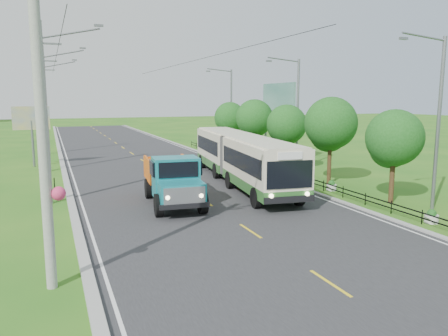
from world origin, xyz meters
TOP-DOWN VIEW (x-y plane):
  - ground at (0.00, 0.00)m, footprint 240.00×240.00m
  - road at (0.00, 20.00)m, footprint 14.00×120.00m
  - curb_left at (-7.20, 20.00)m, footprint 0.40×120.00m
  - curb_right at (7.15, 20.00)m, footprint 0.30×120.00m
  - edge_line_left at (-6.65, 20.00)m, footprint 0.12×120.00m
  - edge_line_right at (6.65, 20.00)m, footprint 0.12×120.00m
  - centre_dash at (0.00, 0.00)m, footprint 0.12×2.20m
  - railing_right at (8.00, 14.00)m, footprint 0.04×40.00m
  - pole_nearest at (-8.24, -3.00)m, footprint 3.51×0.44m
  - pole_near at (-8.26, 9.00)m, footprint 3.51×0.32m
  - pole_mid at (-8.26, 21.00)m, footprint 3.51×0.32m
  - pole_far at (-8.26, 33.00)m, footprint 3.51×0.32m
  - tree_second at (9.86, 2.14)m, footprint 3.18×3.26m
  - tree_third at (9.86, 8.14)m, footprint 3.60×3.62m
  - tree_fourth at (9.86, 14.14)m, footprint 3.24×3.31m
  - tree_fifth at (9.86, 20.14)m, footprint 3.48×3.52m
  - tree_back at (9.86, 26.14)m, footprint 3.30×3.36m
  - streetlight_near at (10.64, 0.00)m, footprint 3.02×0.20m
  - streetlight_mid at (10.64, 14.00)m, footprint 3.02×0.20m
  - streetlight_far at (10.64, 28.00)m, footprint 3.02×0.20m
  - planter_front at (8.60, -2.00)m, footprint 0.64×0.64m
  - planter_near at (8.60, 6.00)m, footprint 0.64×0.64m
  - planter_mid at (8.60, 14.00)m, footprint 0.64×0.64m
  - planter_far at (8.60, 22.00)m, footprint 0.64×0.64m
  - billboard_left at (-9.50, 24.00)m, footprint 3.00×0.20m
  - billboard_right at (12.30, 20.00)m, footprint 0.24×6.00m
  - bus at (4.16, 10.41)m, footprint 4.85×17.31m
  - dump_truck at (-1.89, 6.09)m, footprint 3.14×6.86m

SIDE VIEW (x-z plane):
  - ground at x=0.00m, z-range 0.00..0.00m
  - road at x=0.00m, z-range 0.00..0.02m
  - edge_line_left at x=-6.65m, z-range 0.02..0.02m
  - edge_line_right at x=6.65m, z-range 0.02..0.02m
  - centre_dash at x=0.00m, z-range 0.02..0.02m
  - curb_right at x=7.15m, z-range 0.00..0.10m
  - curb_left at x=-7.20m, z-range 0.00..0.15m
  - planter_front at x=8.60m, z-range -0.05..0.62m
  - planter_near at x=8.60m, z-range -0.05..0.62m
  - planter_mid at x=8.60m, z-range -0.05..0.62m
  - planter_far at x=8.60m, z-range -0.05..0.62m
  - railing_right at x=8.00m, z-range 0.00..0.60m
  - dump_truck at x=-1.89m, z-range 0.18..2.98m
  - bus at x=4.16m, z-range 0.33..3.64m
  - tree_second at x=9.86m, z-range 0.87..6.17m
  - tree_fourth at x=9.86m, z-range 0.89..6.29m
  - tree_back at x=9.86m, z-range 0.90..6.40m
  - tree_fifth at x=9.86m, z-range 0.95..6.75m
  - billboard_left at x=-9.50m, z-range 1.27..6.47m
  - tree_third at x=9.86m, z-range 0.99..6.99m
  - streetlight_near at x=10.64m, z-range 0.37..9.44m
  - streetlight_mid at x=10.64m, z-range 0.37..9.44m
  - streetlight_far at x=10.64m, z-range 0.37..9.44m
  - pole_nearest at x=-8.24m, z-range -0.06..9.94m
  - pole_near at x=-8.26m, z-range 0.09..10.09m
  - pole_mid at x=-8.26m, z-range 0.09..10.09m
  - pole_far at x=-8.26m, z-range 0.09..10.09m
  - billboard_right at x=12.30m, z-range 1.69..8.99m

